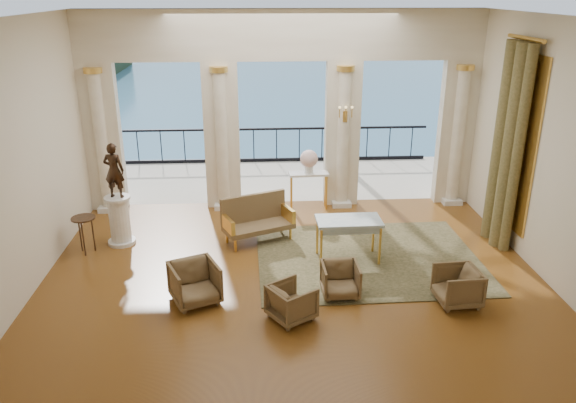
{
  "coord_description": "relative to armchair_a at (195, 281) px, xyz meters",
  "views": [
    {
      "loc": [
        -0.63,
        -8.85,
        4.93
      ],
      "look_at": [
        -0.06,
        0.6,
        1.3
      ],
      "focal_mm": 35.0,
      "sensor_mm": 36.0,
      "label": 1
    }
  ],
  "objects": [
    {
      "name": "wall_sconce",
      "position": [
        3.08,
        4.1,
        1.85
      ],
      "size": [
        0.3,
        0.11,
        0.33
      ],
      "color": "gold",
      "rests_on": "arcade"
    },
    {
      "name": "armchair_b",
      "position": [
        2.44,
        0.07,
        -0.06
      ],
      "size": [
        0.63,
        0.59,
        0.63
      ],
      "primitive_type": "imported",
      "rotation": [
        0.0,
        0.0,
        0.02
      ],
      "color": "#4B371F",
      "rests_on": "ground"
    },
    {
      "name": "side_table",
      "position": [
        -2.32,
        2.0,
        0.26
      ],
      "size": [
        0.46,
        0.46,
        0.75
      ],
      "color": "black",
      "rests_on": "ground"
    },
    {
      "name": "curtain",
      "position": [
        5.96,
        2.09,
        1.64
      ],
      "size": [
        0.33,
        1.4,
        4.09
      ],
      "color": "brown",
      "rests_on": "ground"
    },
    {
      "name": "armchair_a",
      "position": [
        0.0,
        0.0,
        0.0
      ],
      "size": [
        0.95,
        0.93,
        0.76
      ],
      "primitive_type": "imported",
      "rotation": [
        0.0,
        0.0,
        0.4
      ],
      "color": "#4B371F",
      "rests_on": "ground"
    },
    {
      "name": "window_frame",
      "position": [
        6.15,
        2.09,
        1.72
      ],
      "size": [
        0.04,
        1.6,
        3.4
      ],
      "primitive_type": "cube",
      "color": "gold",
      "rests_on": "room_walls"
    },
    {
      "name": "armchair_d",
      "position": [
        1.57,
        -0.61,
        -0.06
      ],
      "size": [
        0.83,
        0.85,
        0.65
      ],
      "primitive_type": "imported",
      "rotation": [
        0.0,
        0.0,
        2.15
      ],
      "color": "#4B371F",
      "rests_on": "ground"
    },
    {
      "name": "settee",
      "position": [
        1.04,
        2.42,
        0.09
      ],
      "size": [
        1.55,
        1.12,
        0.94
      ],
      "rotation": [
        0.0,
        0.0,
        0.4
      ],
      "color": "#4B371F",
      "rests_on": "ground"
    },
    {
      "name": "pedestal",
      "position": [
        -1.73,
        2.39,
        0.11
      ],
      "size": [
        0.55,
        0.55,
        1.02
      ],
      "color": "silver",
      "rests_on": "ground"
    },
    {
      "name": "game_table",
      "position": [
        2.78,
        1.39,
        0.37
      ],
      "size": [
        1.23,
        0.69,
        0.84
      ],
      "rotation": [
        0.0,
        0.0,
        0.02
      ],
      "color": "#8FA8B3",
      "rests_on": "ground"
    },
    {
      "name": "sea",
      "position": [
        1.68,
        60.59,
        -6.38
      ],
      "size": [
        160.0,
        160.0,
        0.0
      ],
      "primitive_type": "plane",
      "color": "teal",
      "rests_on": "ground"
    },
    {
      "name": "palm_tree",
      "position": [
        3.68,
        7.19,
        3.71
      ],
      "size": [
        2.0,
        2.0,
        4.5
      ],
      "color": "#4C3823",
      "rests_on": "terrace"
    },
    {
      "name": "room_walls",
      "position": [
        1.68,
        -0.52,
        2.5
      ],
      "size": [
        9.0,
        9.0,
        9.0
      ],
      "color": "#F6EACE",
      "rests_on": "ground"
    },
    {
      "name": "balustrade",
      "position": [
        1.68,
        7.99,
        0.03
      ],
      "size": [
        9.0,
        0.06,
        1.03
      ],
      "color": "black",
      "rests_on": "terrace"
    },
    {
      "name": "terrace",
      "position": [
        1.68,
        6.39,
        -0.43
      ],
      "size": [
        10.0,
        3.6,
        0.1
      ],
      "primitive_type": "cube",
      "color": "beige",
      "rests_on": "ground"
    },
    {
      "name": "statue",
      "position": [
        -1.73,
        2.39,
        1.19
      ],
      "size": [
        0.44,
        0.33,
        1.1
      ],
      "primitive_type": "imported",
      "rotation": [
        0.0,
        0.0,
        2.97
      ],
      "color": "black",
      "rests_on": "pedestal"
    },
    {
      "name": "rug",
      "position": [
        3.18,
        1.39,
        -0.37
      ],
      "size": [
        4.3,
        3.38,
        0.02
      ],
      "primitive_type": "cube",
      "rotation": [
        0.0,
        0.0,
        0.02
      ],
      "color": "#2D3218",
      "rests_on": "ground"
    },
    {
      "name": "headland",
      "position": [
        -28.32,
        70.59,
        -3.38
      ],
      "size": [
        22.0,
        18.0,
        6.0
      ],
      "primitive_type": "cube",
      "color": "black",
      "rests_on": "sea"
    },
    {
      "name": "armchair_c",
      "position": [
        4.33,
        -0.31,
        -0.03
      ],
      "size": [
        0.68,
        0.71,
        0.69
      ],
      "primitive_type": "imported",
      "rotation": [
        0.0,
        0.0,
        -1.5
      ],
      "color": "#4B371F",
      "rests_on": "ground"
    },
    {
      "name": "console_table",
      "position": [
        2.28,
        4.14,
        0.35
      ],
      "size": [
        0.94,
        0.4,
        0.88
      ],
      "rotation": [
        0.0,
        0.0,
        0.05
      ],
      "color": "silver",
      "rests_on": "ground"
    },
    {
      "name": "urn",
      "position": [
        2.28,
        4.14,
        0.81
      ],
      "size": [
        0.41,
        0.41,
        0.55
      ],
      "color": "white",
      "rests_on": "console_table"
    },
    {
      "name": "floor",
      "position": [
        1.68,
        0.59,
        -0.38
      ],
      "size": [
        9.0,
        9.0,
        0.0
      ],
      "primitive_type": "plane",
      "color": "#44220D",
      "rests_on": "ground"
    },
    {
      "name": "arcade",
      "position": [
        1.68,
        4.42,
        2.2
      ],
      "size": [
        9.0,
        0.56,
        4.5
      ],
      "color": "beige",
      "rests_on": "ground"
    }
  ]
}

